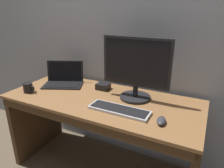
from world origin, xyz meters
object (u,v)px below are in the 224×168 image
Objects in this scene: external_monitor at (136,68)px; external_drive_box at (103,86)px; laptop_black at (64,79)px; computer_mouse at (161,121)px; coffee_mug at (28,88)px; wired_keyboard at (119,110)px.

external_drive_box is (-0.33, 0.07, -0.23)m from external_monitor.
laptop_black is 3.83× the size of computer_mouse.
laptop_black is at bearing 63.84° from coffee_mug.
wired_keyboard is 0.31m from computer_mouse.
external_drive_box is at bearing 142.17° from computer_mouse.
computer_mouse is 0.70m from external_drive_box.
computer_mouse is 1.17m from coffee_mug.
laptop_black reaches higher than wired_keyboard.
laptop_black is 1.06m from computer_mouse.
computer_mouse is (0.29, -0.27, -0.24)m from external_monitor.
computer_mouse is 0.95× the size of coffee_mug.
laptop_black is 3.62× the size of coffee_mug.
external_monitor is 0.95m from coffee_mug.
coffee_mug reaches higher than computer_mouse.
external_drive_box is at bearing 168.12° from external_monitor.
wired_keyboard is at bearing -20.36° from laptop_black.
external_monitor is at bearing 84.53° from wired_keyboard.
wired_keyboard is at bearing 2.50° from coffee_mug.
external_monitor reaches higher than coffee_mug.
coffee_mug is at bearing 171.89° from computer_mouse.
wired_keyboard is (-0.02, -0.25, -0.25)m from external_monitor.
wired_keyboard is at bearing -95.47° from external_monitor.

